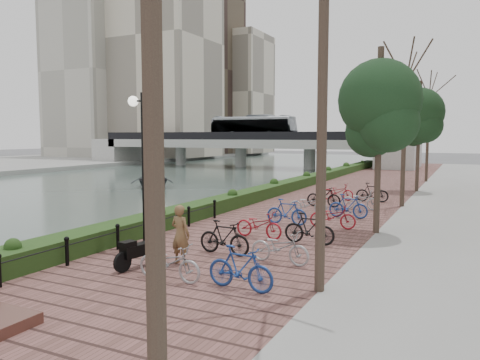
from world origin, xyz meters
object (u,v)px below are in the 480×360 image
Objects in this scene: lamppost at (143,136)px; motorcycle at (140,251)px; boat at (153,181)px; pedestrian at (180,234)px.

lamppost is 3.39× the size of motorcycle.
boat is (-13.99, 19.29, -0.43)m from motorcycle.
motorcycle is 23.83m from boat.
boat is (-12.69, 17.38, -3.42)m from lamppost.
lamppost is at bearing 134.19° from motorcycle.
boat is at bearing 126.12° from lamppost.
pedestrian is 0.34× the size of boat.
boat is at bearing -45.01° from pedestrian.
pedestrian reaches higher than boat.
pedestrian reaches higher than motorcycle.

